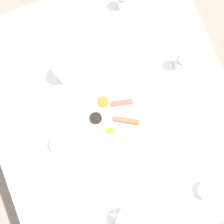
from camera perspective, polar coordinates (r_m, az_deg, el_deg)
ground_plane at (r=2.06m, az=0.00°, el=-2.34°), size 8.00×8.00×0.00m
table at (r=1.40m, az=0.00°, el=-0.37°), size 1.04×1.17×0.71m
breakfast_plate at (r=1.33m, az=-0.02°, el=-0.74°), size 0.26×0.26×0.04m
teapot_near at (r=1.33m, az=3.18°, el=-19.52°), size 0.14×0.15×0.11m
teacup_with_saucer_left at (r=1.33m, az=-9.38°, el=-5.86°), size 0.15×0.15×0.06m
teacup_with_saucer_right at (r=1.38m, az=16.99°, el=-13.68°), size 0.15×0.15×0.06m
water_glass_short at (r=1.32m, az=-8.66°, el=7.11°), size 0.07×0.07×0.13m
salt_grinder at (r=1.35m, az=12.50°, el=9.11°), size 0.05×0.05×0.12m
napkin_folded at (r=1.46m, az=-9.79°, el=15.56°), size 0.14×0.12×0.01m
fork_by_plate at (r=1.39m, az=13.83°, el=2.30°), size 0.18×0.08×0.00m
knife_by_plate at (r=1.35m, az=9.42°, el=-8.98°), size 0.18×0.10×0.00m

